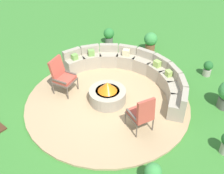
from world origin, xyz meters
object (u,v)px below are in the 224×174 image
object	(u,v)px
lounge_chair_front_left	(62,75)
lounge_chair_front_right	(142,113)
curved_stone_bench	(134,70)
fire_pit	(108,94)
potted_plant_1	(153,174)
potted_plant_0	(150,41)
potted_plant_4	(208,68)
potted_plant_5	(109,35)

from	to	relation	value
lounge_chair_front_left	lounge_chair_front_right	distance (m)	2.75
curved_stone_bench	lounge_chair_front_right	world-z (taller)	lounge_chair_front_right
fire_pit	potted_plant_1	xyz separation A→B (m)	(2.47, -1.42, 0.01)
lounge_chair_front_right	potted_plant_0	xyz separation A→B (m)	(-2.15, 3.65, -0.18)
potted_plant_0	lounge_chair_front_right	bearing A→B (deg)	-59.53
curved_stone_bench	lounge_chair_front_right	xyz separation A→B (m)	(1.51, -1.73, 0.25)
lounge_chair_front_right	potted_plant_4	bearing A→B (deg)	17.28
potted_plant_5	fire_pit	bearing A→B (deg)	-49.99
curved_stone_bench	potted_plant_4	size ratio (longest dim) A/B	8.13
lounge_chair_front_right	potted_plant_1	size ratio (longest dim) A/B	1.82
lounge_chair_front_left	potted_plant_5	xyz separation A→B (m)	(-1.03, 3.32, -0.26)
curved_stone_bench	fire_pit	bearing A→B (deg)	-85.44
lounge_chair_front_right	potted_plant_4	xyz separation A→B (m)	(0.21, 3.52, -0.32)
fire_pit	lounge_chair_front_right	world-z (taller)	lounge_chair_front_right
potted_plant_0	potted_plant_1	xyz separation A→B (m)	(3.22, -4.75, -0.11)
lounge_chair_front_right	potted_plant_5	world-z (taller)	lounge_chair_front_right
potted_plant_4	potted_plant_5	world-z (taller)	potted_plant_5
potted_plant_0	potted_plant_4	distance (m)	2.36
potted_plant_0	potted_plant_1	distance (m)	5.74
fire_pit	potted_plant_0	world-z (taller)	potted_plant_0
lounge_chair_front_right	potted_plant_0	size ratio (longest dim) A/B	1.36
curved_stone_bench	potted_plant_0	xyz separation A→B (m)	(-0.64, 1.91, 0.07)
lounge_chair_front_left	potted_plant_0	xyz separation A→B (m)	(0.60, 3.82, -0.19)
potted_plant_1	potted_plant_5	world-z (taller)	potted_plant_5
fire_pit	curved_stone_bench	world-z (taller)	curved_stone_bench
curved_stone_bench	lounge_chair_front_right	bearing A→B (deg)	-48.94
potted_plant_5	potted_plant_0	bearing A→B (deg)	17.02
fire_pit	curved_stone_bench	size ratio (longest dim) A/B	0.25
fire_pit	potted_plant_4	xyz separation A→B (m)	(1.61, 3.20, -0.02)
potted_plant_0	potted_plant_4	world-z (taller)	potted_plant_0
potted_plant_0	potted_plant_5	size ratio (longest dim) A/B	1.20
lounge_chair_front_left	potted_plant_4	world-z (taller)	lounge_chair_front_left
curved_stone_bench	lounge_chair_front_left	world-z (taller)	lounge_chair_front_left
curved_stone_bench	lounge_chair_front_left	xyz separation A→B (m)	(-1.24, -1.91, 0.26)
potted_plant_0	potted_plant_1	size ratio (longest dim) A/B	1.34
curved_stone_bench	lounge_chair_front_right	size ratio (longest dim) A/B	4.11
fire_pit	lounge_chair_front_left	distance (m)	1.47
fire_pit	potted_plant_5	distance (m)	3.70
lounge_chair_front_right	potted_plant_0	world-z (taller)	lounge_chair_front_right
lounge_chair_front_right	lounge_chair_front_left	bearing A→B (deg)	114.31
fire_pit	potted_plant_0	distance (m)	3.41
lounge_chair_front_right	potted_plant_5	xyz separation A→B (m)	(-3.77, 3.15, -0.25)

